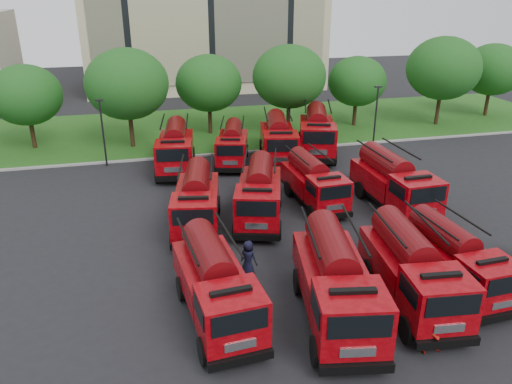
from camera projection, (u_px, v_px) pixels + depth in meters
ground at (304, 264)px, 24.70m from camera, size 140.00×140.00×0.00m
lawn at (218, 127)px, 48.00m from camera, size 70.00×16.00×0.12m
curb at (234, 153)px, 40.73m from camera, size 70.00×0.30×0.14m
tree_1 at (26, 95)px, 40.12m from camera, size 5.71×5.71×6.98m
tree_2 at (127, 84)px, 40.19m from camera, size 6.72×6.72×8.22m
tree_3 at (209, 83)px, 44.21m from camera, size 5.88×5.88×7.19m
tree_4 at (289, 77)px, 44.17m from camera, size 6.55×6.55×8.01m
tree_5 at (357, 81)px, 46.92m from camera, size 5.46×5.46×6.68m
tree_6 at (444, 68)px, 46.86m from camera, size 6.89×6.89×8.42m
tree_7 at (493, 70)px, 50.43m from camera, size 6.05×6.05×7.39m
lamp_post_0 at (103, 129)px, 36.85m from camera, size 0.60×0.25×5.11m
lamp_post_1 at (376, 113)px, 41.61m from camera, size 0.60×0.25×5.11m
fire_truck_0 at (216, 284)px, 20.13m from camera, size 3.03×7.11×3.15m
fire_truck_1 at (336, 282)px, 20.07m from camera, size 3.82×7.81×3.41m
fire_truck_2 at (412, 269)px, 21.15m from camera, size 3.20×7.28×3.21m
fire_truck_3 at (455, 258)px, 22.32m from camera, size 2.61×6.48×2.90m
fire_truck_4 at (197, 200)px, 27.94m from camera, size 3.55×7.26×3.16m
fire_truck_5 at (259, 193)px, 28.86m from camera, size 4.30×7.44×3.21m
fire_truck_6 at (314, 182)px, 30.92m from camera, size 2.64×6.53×2.92m
fire_truck_7 at (394, 182)px, 30.31m from camera, size 2.87×7.38×3.33m
fire_truck_8 at (175, 148)px, 36.70m from camera, size 3.44×7.54×3.31m
fire_truck_9 at (232, 145)px, 38.09m from camera, size 3.65×6.71×2.90m
fire_truck_10 at (278, 139)px, 38.64m from camera, size 3.96×7.72×3.35m
fire_truck_11 at (317, 132)px, 40.14m from camera, size 5.00×8.28×3.57m
firefighter_1 at (433, 352)px, 18.77m from camera, size 0.91×0.50×1.86m
firefighter_2 at (446, 277)px, 23.55m from camera, size 0.84×1.20×1.87m
firefighter_4 at (248, 274)px, 23.77m from camera, size 1.03×1.01×1.78m
firefighter_5 at (397, 202)px, 31.67m from camera, size 1.90×1.64×1.92m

